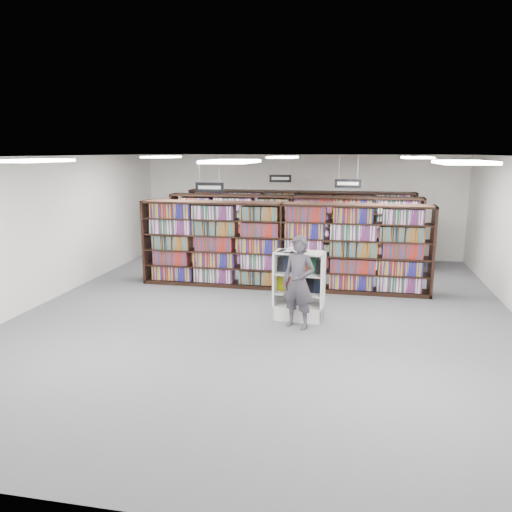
% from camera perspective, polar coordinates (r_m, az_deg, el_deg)
% --- Properties ---
extents(floor, '(12.00, 12.00, 0.00)m').
position_cam_1_polar(floor, '(10.42, 1.35, -6.56)').
color(floor, '#4C4C50').
rests_on(floor, ground).
extents(ceiling, '(10.00, 12.00, 0.10)m').
position_cam_1_polar(ceiling, '(9.89, 1.44, 11.31)').
color(ceiling, white).
rests_on(ceiling, wall_back).
extents(wall_back, '(10.00, 0.10, 3.20)m').
position_cam_1_polar(wall_back, '(15.93, 5.09, 5.71)').
color(wall_back, silver).
rests_on(wall_back, ground).
extents(wall_front, '(10.00, 0.10, 3.20)m').
position_cam_1_polar(wall_front, '(4.44, -12.14, -10.86)').
color(wall_front, silver).
rests_on(wall_front, ground).
extents(wall_left, '(0.10, 12.00, 3.20)m').
position_cam_1_polar(wall_left, '(11.93, -23.02, 2.75)').
color(wall_left, silver).
rests_on(wall_left, ground).
extents(bookshelf_row_near, '(7.00, 0.60, 2.10)m').
position_cam_1_polar(bookshelf_row_near, '(12.08, 2.99, 1.14)').
color(bookshelf_row_near, black).
rests_on(bookshelf_row_near, floor).
extents(bookshelf_row_mid, '(7.00, 0.60, 2.10)m').
position_cam_1_polar(bookshelf_row_mid, '(14.03, 4.16, 2.63)').
color(bookshelf_row_mid, black).
rests_on(bookshelf_row_mid, floor).
extents(bookshelf_row_far, '(7.00, 0.60, 2.10)m').
position_cam_1_polar(bookshelf_row_far, '(15.70, 4.93, 3.60)').
color(bookshelf_row_far, black).
rests_on(bookshelf_row_far, floor).
extents(aisle_sign_left, '(0.65, 0.02, 0.80)m').
position_cam_1_polar(aisle_sign_left, '(11.23, -5.34, 7.92)').
color(aisle_sign_left, '#B2B2B7').
rests_on(aisle_sign_left, ceiling).
extents(aisle_sign_right, '(0.65, 0.02, 0.80)m').
position_cam_1_polar(aisle_sign_right, '(12.77, 10.47, 8.24)').
color(aisle_sign_right, '#B2B2B7').
rests_on(aisle_sign_right, ceiling).
extents(aisle_sign_center, '(0.65, 0.02, 0.80)m').
position_cam_1_polar(aisle_sign_center, '(14.93, 2.80, 8.92)').
color(aisle_sign_center, '#B2B2B7').
rests_on(aisle_sign_center, ceiling).
extents(troffer_front_left, '(0.60, 1.20, 0.04)m').
position_cam_1_polar(troffer_front_left, '(8.21, -23.93, 9.93)').
color(troffer_front_left, white).
rests_on(troffer_front_left, ceiling).
extents(troffer_front_center, '(0.60, 1.20, 0.04)m').
position_cam_1_polar(troffer_front_center, '(6.95, -2.83, 10.74)').
color(troffer_front_center, white).
rests_on(troffer_front_center, ceiling).
extents(troffer_front_right, '(0.60, 1.20, 0.04)m').
position_cam_1_polar(troffer_front_right, '(6.88, 22.62, 9.85)').
color(troffer_front_right, white).
rests_on(troffer_front_right, ceiling).
extents(troffer_back_left, '(0.60, 1.20, 0.04)m').
position_cam_1_polar(troffer_back_left, '(12.64, -10.74, 11.05)').
color(troffer_back_left, white).
rests_on(troffer_back_left, ceiling).
extents(troffer_back_center, '(0.60, 1.20, 0.04)m').
position_cam_1_polar(troffer_back_center, '(11.87, 3.11, 11.20)').
color(troffer_back_center, white).
rests_on(troffer_back_center, ceiling).
extents(troffer_back_right, '(0.60, 1.20, 0.04)m').
position_cam_1_polar(troffer_back_right, '(11.82, 17.91, 10.65)').
color(troffer_back_right, white).
rests_on(troffer_back_right, ceiling).
extents(endcap_display, '(1.01, 0.56, 1.38)m').
position_cam_1_polar(endcap_display, '(10.01, 4.95, -4.54)').
color(endcap_display, white).
rests_on(endcap_display, floor).
extents(open_book, '(0.59, 0.42, 0.12)m').
position_cam_1_polar(open_book, '(9.74, 4.10, 0.67)').
color(open_book, black).
rests_on(open_book, endcap_display).
extents(shopper, '(0.76, 0.63, 1.77)m').
position_cam_1_polar(shopper, '(9.41, 4.89, -3.00)').
color(shopper, '#454049').
rests_on(shopper, floor).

